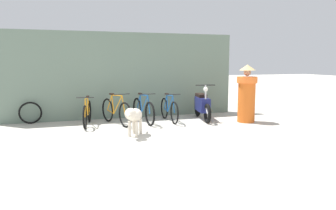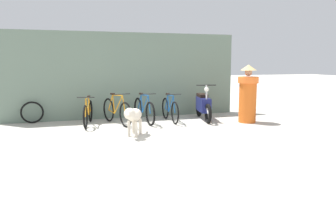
{
  "view_description": "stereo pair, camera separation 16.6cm",
  "coord_description": "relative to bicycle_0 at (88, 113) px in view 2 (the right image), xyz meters",
  "views": [
    {
      "loc": [
        -1.86,
        -6.48,
        1.77
      ],
      "look_at": [
        0.76,
        1.4,
        0.65
      ],
      "focal_mm": 35.0,
      "sensor_mm": 36.0,
      "label": 1
    },
    {
      "loc": [
        -1.71,
        -6.54,
        1.77
      ],
      "look_at": [
        0.76,
        1.4,
        0.65
      ],
      "focal_mm": 35.0,
      "sensor_mm": 36.0,
      "label": 2
    }
  ],
  "objects": [
    {
      "name": "bicycle_3",
      "position": [
        2.34,
        -0.14,
        0.01
      ],
      "size": [
        0.46,
        1.6,
        0.84
      ],
      "rotation": [
        0.0,
        0.0,
        -1.58
      ],
      "color": "black",
      "rests_on": "ground"
    },
    {
      "name": "shop_wall_back",
      "position": [
        1.17,
        0.96,
        0.98
      ],
      "size": [
        7.36,
        0.2,
        2.64
      ],
      "color": "slate",
      "rests_on": "ground"
    },
    {
      "name": "bicycle_2",
      "position": [
        1.56,
        -0.12,
        0.02
      ],
      "size": [
        0.46,
        1.7,
        0.87
      ],
      "rotation": [
        0.0,
        0.0,
        -1.45
      ],
      "color": "black",
      "rests_on": "ground"
    },
    {
      "name": "stray_dog",
      "position": [
        0.94,
        -1.71,
        0.15
      ],
      "size": [
        0.63,
        0.96,
        0.71
      ],
      "rotation": [
        0.0,
        0.0,
        4.21
      ],
      "color": "beige",
      "rests_on": "ground"
    },
    {
      "name": "person_in_robes",
      "position": [
        4.44,
        -0.95,
        0.5
      ],
      "size": [
        0.75,
        0.75,
        1.67
      ],
      "rotation": [
        0.0,
        0.0,
        3.5
      ],
      "color": "orange",
      "rests_on": "ground"
    },
    {
      "name": "motorcycle",
      "position": [
        3.38,
        -0.2,
        0.1
      ],
      "size": [
        0.58,
        1.78,
        1.09
      ],
      "rotation": [
        0.0,
        0.0,
        -1.75
      ],
      "color": "black",
      "rests_on": "ground"
    },
    {
      "name": "ground_plane",
      "position": [
        1.17,
        -2.69,
        -0.34
      ],
      "size": [
        60.0,
        60.0,
        0.0
      ],
      "primitive_type": "plane",
      "color": "#B7B2A5"
    },
    {
      "name": "spare_tire_left",
      "position": [
        -1.51,
        0.72,
        -0.02
      ],
      "size": [
        0.63,
        0.07,
        0.63
      ],
      "rotation": [
        0.0,
        0.0,
        0.04
      ],
      "color": "black",
      "rests_on": "ground"
    },
    {
      "name": "bicycle_0",
      "position": [
        0.0,
        0.0,
        0.0
      ],
      "size": [
        0.48,
        1.66,
        0.83
      ],
      "rotation": [
        0.0,
        0.0,
        -1.76
      ],
      "color": "black",
      "rests_on": "ground"
    },
    {
      "name": "bicycle_1",
      "position": [
        0.77,
        -0.13,
        0.03
      ],
      "size": [
        0.62,
        1.69,
        0.9
      ],
      "rotation": [
        0.0,
        0.0,
        -1.27
      ],
      "color": "black",
      "rests_on": "ground"
    }
  ]
}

